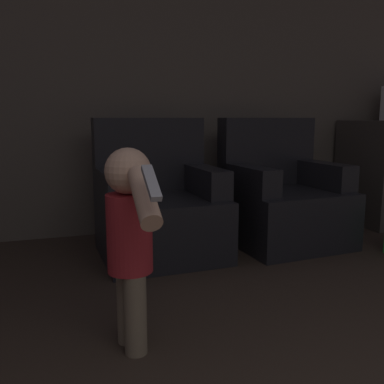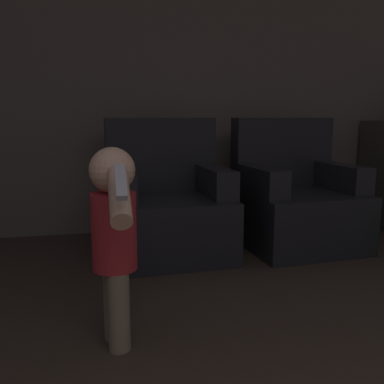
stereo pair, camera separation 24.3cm
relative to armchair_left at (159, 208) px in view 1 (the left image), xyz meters
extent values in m
cube|color=#51493F|center=(0.19, 0.70, 0.96)|extent=(8.40, 0.05, 2.60)
cube|color=black|center=(0.00, -0.06, -0.12)|extent=(0.86, 0.81, 0.43)
cube|color=black|center=(-0.01, 0.25, 0.36)|extent=(0.83, 0.19, 0.55)
cube|color=black|center=(-0.33, -0.07, 0.19)|extent=(0.18, 0.62, 0.20)
cube|color=black|center=(0.34, -0.05, 0.19)|extent=(0.18, 0.62, 0.20)
cube|color=black|center=(1.00, -0.06, -0.12)|extent=(0.89, 0.84, 0.43)
cube|color=black|center=(0.98, 0.25, 0.36)|extent=(0.84, 0.23, 0.55)
cube|color=black|center=(0.67, -0.08, 0.19)|extent=(0.21, 0.63, 0.20)
cube|color=black|center=(1.34, -0.03, 0.19)|extent=(0.21, 0.63, 0.20)
cylinder|color=brown|center=(-0.41, -1.27, -0.17)|extent=(0.09, 0.09, 0.34)
cylinder|color=brown|center=(-0.42, -1.17, -0.17)|extent=(0.09, 0.09, 0.34)
cylinder|color=maroon|center=(-0.42, -1.22, 0.17)|extent=(0.19, 0.19, 0.33)
sphere|color=tan|center=(-0.42, -1.22, 0.43)|extent=(0.19, 0.19, 0.19)
cylinder|color=tan|center=(-0.43, -1.10, 0.16)|extent=(0.08, 0.08, 0.28)
cylinder|color=tan|center=(-0.40, -1.45, 0.36)|extent=(0.08, 0.28, 0.20)
cube|color=#99999E|center=(-0.40, -1.57, 0.43)|extent=(0.04, 0.16, 0.10)
camera|label=1|loc=(-0.70, -2.92, 0.64)|focal=40.00mm
camera|label=2|loc=(-0.46, -2.99, 0.64)|focal=40.00mm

